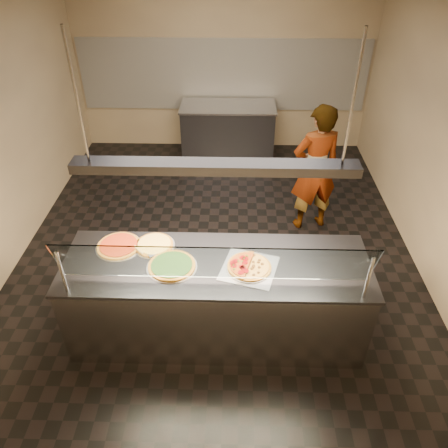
{
  "coord_description": "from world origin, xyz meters",
  "views": [
    {
      "loc": [
        0.21,
        -4.52,
        3.63
      ],
      "look_at": [
        0.12,
        -0.95,
        1.02
      ],
      "focal_mm": 35.0,
      "sensor_mm": 36.0,
      "label": 1
    }
  ],
  "objects_px": {
    "half_pizza_pepperoni": "(239,265)",
    "worker": "(315,169)",
    "pizza_spinach": "(172,265)",
    "pizza_cheese": "(154,245)",
    "perforated_tray": "(249,268)",
    "serving_counter": "(217,298)",
    "pizza_tomato": "(119,245)",
    "sneeze_guard": "(214,264)",
    "heat_lamp_housing": "(215,167)",
    "prep_table": "(228,131)",
    "half_pizza_sausage": "(259,266)",
    "pizza_spatula": "(145,250)"
  },
  "relations": [
    {
      "from": "pizza_spatula",
      "to": "half_pizza_sausage",
      "type": "bearing_deg",
      "value": -10.09
    },
    {
      "from": "pizza_spinach",
      "to": "prep_table",
      "type": "relative_size",
      "value": 0.29
    },
    {
      "from": "pizza_spinach",
      "to": "prep_table",
      "type": "bearing_deg",
      "value": 83.81
    },
    {
      "from": "half_pizza_sausage",
      "to": "pizza_spinach",
      "type": "distance_m",
      "value": 0.81
    },
    {
      "from": "pizza_spinach",
      "to": "worker",
      "type": "relative_size",
      "value": 0.27
    },
    {
      "from": "half_pizza_pepperoni",
      "to": "worker",
      "type": "distance_m",
      "value": 2.23
    },
    {
      "from": "half_pizza_pepperoni",
      "to": "prep_table",
      "type": "height_order",
      "value": "half_pizza_pepperoni"
    },
    {
      "from": "serving_counter",
      "to": "half_pizza_sausage",
      "type": "relative_size",
      "value": 6.61
    },
    {
      "from": "pizza_spinach",
      "to": "worker",
      "type": "bearing_deg",
      "value": 51.05
    },
    {
      "from": "serving_counter",
      "to": "sneeze_guard",
      "type": "relative_size",
      "value": 1.09
    },
    {
      "from": "half_pizza_pepperoni",
      "to": "pizza_tomato",
      "type": "xyz_separation_m",
      "value": [
        -1.17,
        0.28,
        -0.02
      ]
    },
    {
      "from": "half_pizza_sausage",
      "to": "pizza_spatula",
      "type": "xyz_separation_m",
      "value": [
        -1.09,
        0.19,
        0.0
      ]
    },
    {
      "from": "pizza_cheese",
      "to": "perforated_tray",
      "type": "bearing_deg",
      "value": -18.32
    },
    {
      "from": "serving_counter",
      "to": "pizza_cheese",
      "type": "distance_m",
      "value": 0.82
    },
    {
      "from": "prep_table",
      "to": "half_pizza_sausage",
      "type": "bearing_deg",
      "value": -84.82
    },
    {
      "from": "pizza_cheese",
      "to": "heat_lamp_housing",
      "type": "distance_m",
      "value": 1.21
    },
    {
      "from": "half_pizza_sausage",
      "to": "pizza_cheese",
      "type": "bearing_deg",
      "value": 163.43
    },
    {
      "from": "serving_counter",
      "to": "heat_lamp_housing",
      "type": "xyz_separation_m",
      "value": [
        0.0,
        0.0,
        1.48
      ]
    },
    {
      "from": "serving_counter",
      "to": "half_pizza_pepperoni",
      "type": "height_order",
      "value": "half_pizza_pepperoni"
    },
    {
      "from": "half_pizza_pepperoni",
      "to": "worker",
      "type": "xyz_separation_m",
      "value": [
        0.99,
        1.99,
        -0.09
      ]
    },
    {
      "from": "sneeze_guard",
      "to": "prep_table",
      "type": "xyz_separation_m",
      "value": [
        0.03,
        4.34,
        -0.76
      ]
    },
    {
      "from": "perforated_tray",
      "to": "worker",
      "type": "xyz_separation_m",
      "value": [
        0.9,
        1.99,
        -0.06
      ]
    },
    {
      "from": "sneeze_guard",
      "to": "half_pizza_pepperoni",
      "type": "xyz_separation_m",
      "value": [
        0.21,
        0.28,
        -0.26
      ]
    },
    {
      "from": "half_pizza_pepperoni",
      "to": "pizza_spinach",
      "type": "xyz_separation_m",
      "value": [
        -0.62,
        0.0,
        -0.02
      ]
    },
    {
      "from": "pizza_spinach",
      "to": "sneeze_guard",
      "type": "bearing_deg",
      "value": -35.02
    },
    {
      "from": "sneeze_guard",
      "to": "pizza_tomato",
      "type": "bearing_deg",
      "value": 149.63
    },
    {
      "from": "serving_counter",
      "to": "pizza_spatula",
      "type": "bearing_deg",
      "value": 168.81
    },
    {
      "from": "half_pizza_sausage",
      "to": "pizza_cheese",
      "type": "relative_size",
      "value": 1.1
    },
    {
      "from": "pizza_tomato",
      "to": "pizza_cheese",
      "type": "bearing_deg",
      "value": 3.86
    },
    {
      "from": "serving_counter",
      "to": "pizza_tomato",
      "type": "bearing_deg",
      "value": 167.02
    },
    {
      "from": "half_pizza_pepperoni",
      "to": "worker",
      "type": "bearing_deg",
      "value": 63.53
    },
    {
      "from": "half_pizza_pepperoni",
      "to": "pizza_spinach",
      "type": "bearing_deg",
      "value": 179.67
    },
    {
      "from": "pizza_spatula",
      "to": "worker",
      "type": "distance_m",
      "value": 2.61
    },
    {
      "from": "pizza_cheese",
      "to": "serving_counter",
      "type": "bearing_deg",
      "value": -21.65
    },
    {
      "from": "sneeze_guard",
      "to": "worker",
      "type": "height_order",
      "value": "worker"
    },
    {
      "from": "half_pizza_pepperoni",
      "to": "serving_counter",
      "type": "bearing_deg",
      "value": 163.86
    },
    {
      "from": "pizza_tomato",
      "to": "heat_lamp_housing",
      "type": "distance_m",
      "value": 1.41
    },
    {
      "from": "pizza_cheese",
      "to": "worker",
      "type": "height_order",
      "value": "worker"
    },
    {
      "from": "perforated_tray",
      "to": "half_pizza_pepperoni",
      "type": "xyz_separation_m",
      "value": [
        -0.1,
        -0.0,
        0.03
      ]
    },
    {
      "from": "pizza_cheese",
      "to": "pizza_spatula",
      "type": "height_order",
      "value": "pizza_spatula"
    },
    {
      "from": "serving_counter",
      "to": "sneeze_guard",
      "type": "xyz_separation_m",
      "value": [
        -0.0,
        -0.34,
        0.76
      ]
    },
    {
      "from": "prep_table",
      "to": "half_pizza_pepperoni",
      "type": "bearing_deg",
      "value": -87.51
    },
    {
      "from": "serving_counter",
      "to": "half_pizza_pepperoni",
      "type": "xyz_separation_m",
      "value": [
        0.21,
        -0.06,
        0.5
      ]
    },
    {
      "from": "pizza_tomato",
      "to": "worker",
      "type": "relative_size",
      "value": 0.25
    },
    {
      "from": "half_pizza_sausage",
      "to": "pizza_spatula",
      "type": "distance_m",
      "value": 1.11
    },
    {
      "from": "half_pizza_pepperoni",
      "to": "pizza_spatula",
      "type": "height_order",
      "value": "half_pizza_pepperoni"
    },
    {
      "from": "half_pizza_pepperoni",
      "to": "worker",
      "type": "relative_size",
      "value": 0.25
    },
    {
      "from": "prep_table",
      "to": "pizza_spatula",
      "type": "bearing_deg",
      "value": -100.6
    },
    {
      "from": "worker",
      "to": "heat_lamp_housing",
      "type": "height_order",
      "value": "heat_lamp_housing"
    },
    {
      "from": "sneeze_guard",
      "to": "pizza_spinach",
      "type": "xyz_separation_m",
      "value": [
        -0.41,
        0.29,
        -0.28
      ]
    }
  ]
}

